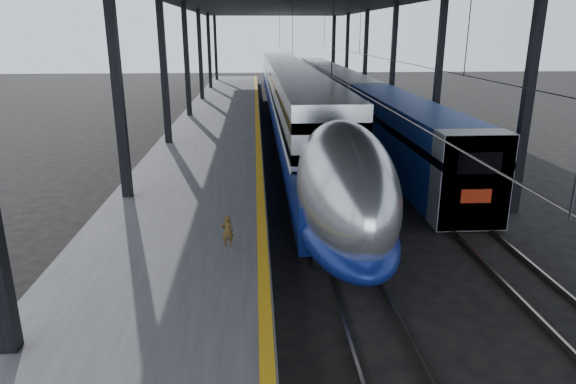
{
  "coord_description": "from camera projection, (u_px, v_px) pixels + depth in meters",
  "views": [
    {
      "loc": [
        -0.83,
        -14.19,
        7.08
      ],
      "look_at": [
        0.19,
        1.94,
        2.0
      ],
      "focal_mm": 32.0,
      "sensor_mm": 36.0,
      "label": 1
    }
  ],
  "objects": [
    {
      "name": "child",
      "position": [
        227.0,
        231.0,
        15.03
      ],
      "size": [
        0.36,
        0.25,
        0.97
      ],
      "primitive_type": "imported",
      "rotation": [
        0.0,
        0.0,
        3.19
      ],
      "color": "#4C3A19",
      "rests_on": "platform"
    },
    {
      "name": "platform",
      "position": [
        216.0,
        134.0,
        34.36
      ],
      "size": [
        6.0,
        80.0,
        1.0
      ],
      "primitive_type": "cube",
      "color": "#4C4C4F",
      "rests_on": "ground"
    },
    {
      "name": "rails",
      "position": [
        334.0,
        139.0,
        34.97
      ],
      "size": [
        6.52,
        80.0,
        0.16
      ],
      "color": "slate",
      "rests_on": "ground"
    },
    {
      "name": "yellow_strip",
      "position": [
        258.0,
        126.0,
        34.38
      ],
      "size": [
        0.3,
        80.0,
        0.01
      ],
      "primitive_type": "cube",
      "color": "gold",
      "rests_on": "platform"
    },
    {
      "name": "second_train",
      "position": [
        346.0,
        95.0,
        44.23
      ],
      "size": [
        2.65,
        56.05,
        3.65
      ],
      "color": "navy",
      "rests_on": "ground"
    },
    {
      "name": "tgv_train",
      "position": [
        289.0,
        94.0,
        42.79
      ],
      "size": [
        3.14,
        65.2,
        4.5
      ],
      "color": "silver",
      "rests_on": "ground"
    },
    {
      "name": "ground",
      "position": [
        286.0,
        273.0,
        15.68
      ],
      "size": [
        160.0,
        160.0,
        0.0
      ],
      "primitive_type": "plane",
      "color": "black",
      "rests_on": "ground"
    }
  ]
}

